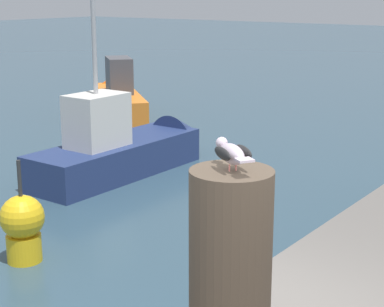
{
  "coord_description": "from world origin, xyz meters",
  "views": [
    {
      "loc": [
        -2.33,
        -2.04,
        3.34
      ],
      "look_at": [
        0.31,
        -0.11,
        2.51
      ],
      "focal_mm": 60.02,
      "sensor_mm": 36.0,
      "label": 1
    }
  ],
  "objects": [
    {
      "name": "boat_orange",
      "position": [
        10.45,
        9.85,
        0.49
      ],
      "size": [
        3.55,
        3.98,
        1.67
      ],
      "color": "orange",
      "rests_on": "ground_plane"
    },
    {
      "name": "channel_buoy",
      "position": [
        2.52,
        4.15,
        0.48
      ],
      "size": [
        0.56,
        0.56,
        1.33
      ],
      "color": "yellow",
      "rests_on": "ground_plane"
    },
    {
      "name": "boat_navy",
      "position": [
        6.58,
        5.89,
        0.46
      ],
      "size": [
        4.45,
        1.16,
        4.25
      ],
      "color": "navy",
      "rests_on": "ground_plane"
    },
    {
      "name": "mooring_post",
      "position": [
        0.31,
        -0.36,
        1.98
      ],
      "size": [
        0.44,
        0.44,
        0.96
      ],
      "primitive_type": "cylinder",
      "color": "#382D23",
      "rests_on": "harbor_quay"
    },
    {
      "name": "seagull",
      "position": [
        0.31,
        -0.35,
        2.55
      ],
      "size": [
        0.25,
        0.35,
        0.14
      ],
      "color": "#C66760",
      "rests_on": "mooring_post"
    }
  ]
}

